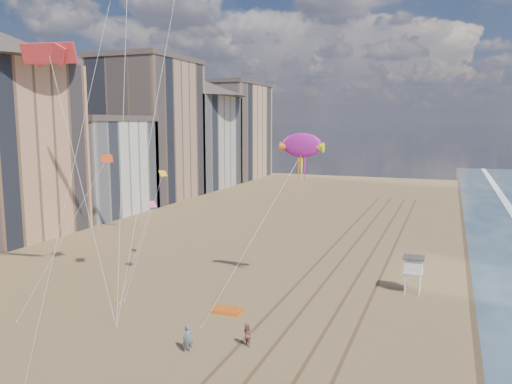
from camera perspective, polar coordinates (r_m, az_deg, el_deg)
tracks at (r=50.10m, az=9.14°, el=-10.61°), size 7.68×120.00×0.01m
buildings at (r=100.53m, az=-14.07°, el=6.44°), size 34.72×131.35×29.00m
lifeguard_stand at (r=49.18m, az=17.55°, el=-7.97°), size 1.93×1.93×3.49m
grounded_kite at (r=43.32m, az=-3.29°, el=-13.37°), size 2.50×1.63×0.28m
show_kite at (r=45.06m, az=5.26°, el=5.31°), size 4.54×5.65×17.33m
kite_flyer_a at (r=36.42m, az=-7.79°, el=-16.28°), size 0.86×0.80×1.98m
kite_flyer_b at (r=36.88m, az=-1.02°, el=-16.08°), size 1.06×0.98×1.74m
small_kites at (r=46.63m, az=-14.55°, el=8.78°), size 7.57×14.52×18.54m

